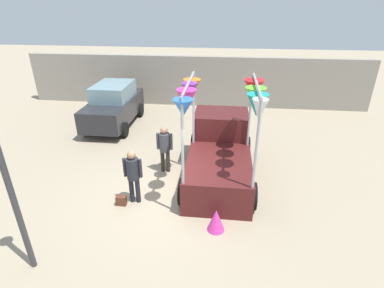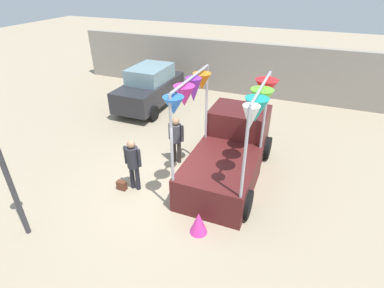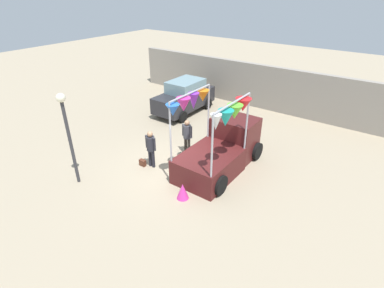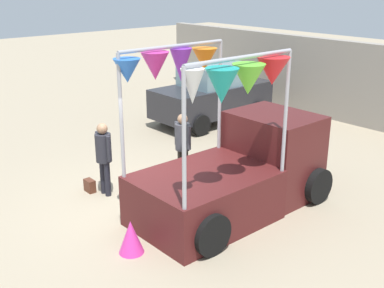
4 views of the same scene
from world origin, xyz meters
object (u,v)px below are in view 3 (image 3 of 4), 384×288
at_px(parked_car, 185,96).
at_px(person_customer, 151,146).
at_px(vendor_truck, 222,146).
at_px(folded_kite_bundle_magenta, 183,191).
at_px(street_lamp, 67,126).
at_px(handbag, 143,163).
at_px(person_vendor, 187,134).

relative_size(parked_car, person_customer, 2.47).
relative_size(vendor_truck, folded_kite_bundle_magenta, 6.87).
bearing_deg(person_customer, vendor_truck, 37.34).
bearing_deg(street_lamp, handbag, 62.17).
xyz_separation_m(handbag, folded_kite_bundle_magenta, (2.68, -0.71, 0.16)).
xyz_separation_m(handbag, street_lamp, (-1.21, -2.29, 2.22)).
distance_m(vendor_truck, folded_kite_bundle_magenta, 2.76).
xyz_separation_m(person_customer, person_vendor, (0.53, 1.75, -0.00)).
height_order(parked_car, person_customer, parked_car).
bearing_deg(parked_car, handbag, -69.24).
xyz_separation_m(person_customer, handbag, (-0.35, -0.20, -0.84)).
distance_m(vendor_truck, street_lamp, 5.93).
relative_size(parked_car, person_vendor, 2.48).
xyz_separation_m(vendor_truck, person_customer, (-2.32, -1.77, 0.02)).
xyz_separation_m(vendor_truck, handbag, (-2.67, -1.97, -0.81)).
bearing_deg(parked_car, person_customer, -65.54).
relative_size(street_lamp, folded_kite_bundle_magenta, 5.96).
bearing_deg(street_lamp, person_vendor, 63.72).
bearing_deg(person_vendor, parked_car, 128.66).
relative_size(parked_car, folded_kite_bundle_magenta, 6.67).
bearing_deg(folded_kite_bundle_magenta, person_customer, 158.57).
bearing_deg(street_lamp, person_customer, 57.95).
relative_size(parked_car, street_lamp, 1.12).
relative_size(person_vendor, folded_kite_bundle_magenta, 2.69).
xyz_separation_m(person_customer, street_lamp, (-1.56, -2.49, 1.39)).
height_order(parked_car, person_vendor, parked_car).
bearing_deg(folded_kite_bundle_magenta, person_vendor, 123.93).
height_order(person_customer, folded_kite_bundle_magenta, person_customer).
height_order(person_customer, street_lamp, street_lamp).
distance_m(person_vendor, street_lamp, 4.93).
bearing_deg(parked_car, vendor_truck, -38.20).
distance_m(vendor_truck, handbag, 3.42).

